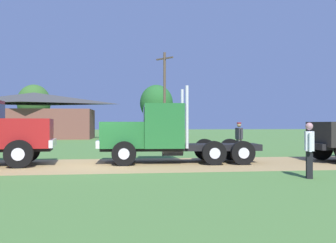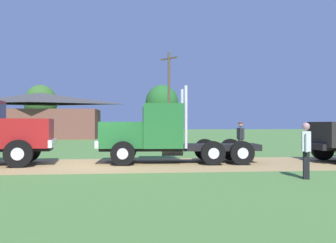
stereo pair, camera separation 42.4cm
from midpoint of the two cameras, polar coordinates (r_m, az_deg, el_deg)
ground_plane at (r=16.32m, az=-11.34°, el=-6.57°), size 200.00×200.00×0.00m
dirt_track at (r=16.32m, az=-11.34°, el=-6.56°), size 120.00×5.63×0.01m
truck_foreground_white at (r=16.92m, az=-2.08°, el=-2.08°), size 7.35×2.85×3.42m
visitor_standing_near at (r=12.92m, az=19.88°, el=-3.76°), size 0.41×0.63×1.81m
visitor_far_side at (r=21.50m, az=10.23°, el=-2.33°), size 0.33×0.64×1.84m
shed_building at (r=46.61m, az=-20.08°, el=0.74°), size 14.46×6.66×5.44m
utility_pole_near at (r=37.18m, az=-0.86°, el=4.16°), size 1.53×1.77×8.87m
tree_left at (r=56.37m, az=-19.99°, el=2.75°), size 4.60×4.60×7.33m
tree_mid at (r=48.59m, az=-2.03°, el=2.82°), size 4.28×4.28×6.83m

